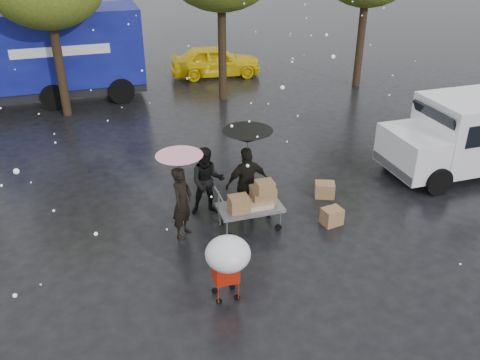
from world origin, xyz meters
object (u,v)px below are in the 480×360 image
object	(u,v)px
vendor_cart	(253,201)
yellow_taxi	(215,61)
person_pink	(182,202)
shopping_cart	(227,257)
person_black	(247,183)
blue_truck	(40,57)
white_van	(476,132)

from	to	relation	value
vendor_cart	yellow_taxi	xyz separation A→B (m)	(2.49, 12.53, -0.03)
person_pink	shopping_cart	size ratio (longest dim) A/B	1.18
yellow_taxi	person_black	bearing A→B (deg)	174.34
vendor_cart	blue_truck	size ratio (longest dim) A/B	0.18
person_black	vendor_cart	world-z (taller)	person_black
person_black	vendor_cart	bearing A→B (deg)	84.15
person_black	white_van	world-z (taller)	white_van
person_black	yellow_taxi	bearing A→B (deg)	-106.14
vendor_cart	shopping_cart	distance (m)	2.70
person_pink	vendor_cart	world-z (taller)	person_pink
person_black	vendor_cart	size ratio (longest dim) A/B	1.22
person_pink	blue_truck	bearing A→B (deg)	54.16
person_pink	white_van	world-z (taller)	white_van
shopping_cart	yellow_taxi	xyz separation A→B (m)	(3.80, 14.87, -0.37)
white_van	person_pink	bearing A→B (deg)	-174.48
shopping_cart	white_van	bearing A→B (deg)	22.05
shopping_cart	white_van	xyz separation A→B (m)	(8.29, 3.36, 0.10)
white_van	person_black	bearing A→B (deg)	-175.73
blue_truck	yellow_taxi	world-z (taller)	blue_truck
yellow_taxi	shopping_cart	bearing A→B (deg)	171.64
person_black	shopping_cart	bearing A→B (deg)	60.50
white_van	blue_truck	size ratio (longest dim) A/B	0.59
blue_truck	yellow_taxi	bearing A→B (deg)	10.46
vendor_cart	shopping_cart	xyz separation A→B (m)	(-1.31, -2.34, 0.34)
person_black	white_van	size ratio (longest dim) A/B	0.38
vendor_cart	yellow_taxi	size ratio (longest dim) A/B	0.37
person_pink	vendor_cart	xyz separation A→B (m)	(1.64, -0.19, -0.14)
person_black	white_van	distance (m)	6.99
person_pink	white_van	distance (m)	8.66
person_pink	person_black	xyz separation A→B (m)	(1.65, 0.31, 0.06)
shopping_cart	blue_truck	xyz separation A→B (m)	(-3.52, 13.52, 0.69)
person_pink	white_van	bearing A→B (deg)	-46.54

